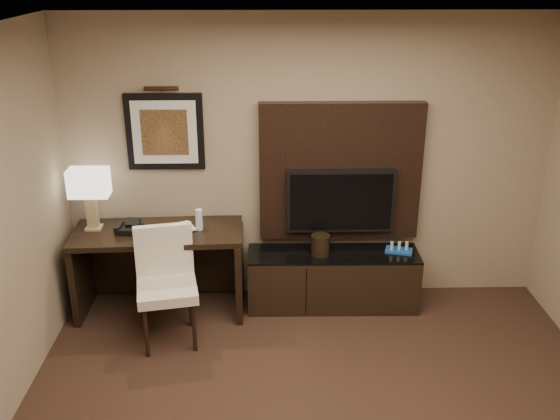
{
  "coord_description": "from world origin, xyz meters",
  "views": [
    {
      "loc": [
        -0.39,
        -3.03,
        3.1
      ],
      "look_at": [
        -0.27,
        1.8,
        1.15
      ],
      "focal_mm": 40.0,
      "sensor_mm": 36.0,
      "label": 1
    }
  ],
  "objects_px": {
    "desk_chair": "(167,288)",
    "desk_phone": "(129,226)",
    "water_bottle": "(199,220)",
    "desk": "(161,271)",
    "tv": "(340,201)",
    "ice_bucket": "(320,245)",
    "credenza": "(333,279)",
    "minibar_tray": "(399,247)",
    "table_lamp": "(91,198)"
  },
  "relations": [
    {
      "from": "desk_chair",
      "to": "desk_phone",
      "type": "relative_size",
      "value": 4.75
    },
    {
      "from": "desk_chair",
      "to": "water_bottle",
      "type": "xyz_separation_m",
      "value": [
        0.24,
        0.54,
        0.4
      ]
    },
    {
      "from": "desk",
      "to": "water_bottle",
      "type": "relative_size",
      "value": 7.91
    },
    {
      "from": "tv",
      "to": "ice_bucket",
      "type": "distance_m",
      "value": 0.45
    },
    {
      "from": "credenza",
      "to": "minibar_tray",
      "type": "xyz_separation_m",
      "value": [
        0.62,
        0.02,
        0.32
      ]
    },
    {
      "from": "credenza",
      "to": "desk_phone",
      "type": "relative_size",
      "value": 7.35
    },
    {
      "from": "desk_chair",
      "to": "water_bottle",
      "type": "distance_m",
      "value": 0.72
    },
    {
      "from": "credenza",
      "to": "desk_chair",
      "type": "relative_size",
      "value": 1.55
    },
    {
      "from": "water_bottle",
      "to": "ice_bucket",
      "type": "distance_m",
      "value": 1.14
    },
    {
      "from": "minibar_tray",
      "to": "ice_bucket",
      "type": "bearing_deg",
      "value": -176.62
    },
    {
      "from": "desk_chair",
      "to": "minibar_tray",
      "type": "height_order",
      "value": "desk_chair"
    },
    {
      "from": "desk_phone",
      "to": "ice_bucket",
      "type": "bearing_deg",
      "value": 5.59
    },
    {
      "from": "credenza",
      "to": "ice_bucket",
      "type": "height_order",
      "value": "ice_bucket"
    },
    {
      "from": "credenza",
      "to": "minibar_tray",
      "type": "bearing_deg",
      "value": 2.32
    },
    {
      "from": "desk_chair",
      "to": "water_bottle",
      "type": "bearing_deg",
      "value": 55.52
    },
    {
      "from": "table_lamp",
      "to": "water_bottle",
      "type": "height_order",
      "value": "table_lamp"
    },
    {
      "from": "tv",
      "to": "desk_chair",
      "type": "distance_m",
      "value": 1.77
    },
    {
      "from": "desk_phone",
      "to": "ice_bucket",
      "type": "distance_m",
      "value": 1.75
    },
    {
      "from": "desk",
      "to": "desk_phone",
      "type": "distance_m",
      "value": 0.53
    },
    {
      "from": "water_bottle",
      "to": "minibar_tray",
      "type": "relative_size",
      "value": 0.78
    },
    {
      "from": "table_lamp",
      "to": "desk_phone",
      "type": "height_order",
      "value": "table_lamp"
    },
    {
      "from": "desk_chair",
      "to": "ice_bucket",
      "type": "distance_m",
      "value": 1.46
    },
    {
      "from": "table_lamp",
      "to": "tv",
      "type": "bearing_deg",
      "value": 3.21
    },
    {
      "from": "desk",
      "to": "water_bottle",
      "type": "bearing_deg",
      "value": 0.14
    },
    {
      "from": "desk",
      "to": "table_lamp",
      "type": "relative_size",
      "value": 2.53
    },
    {
      "from": "water_bottle",
      "to": "desk_chair",
      "type": "bearing_deg",
      "value": -113.67
    },
    {
      "from": "desk_phone",
      "to": "tv",
      "type": "bearing_deg",
      "value": 10.42
    },
    {
      "from": "ice_bucket",
      "to": "desk_chair",
      "type": "bearing_deg",
      "value": -157.76
    },
    {
      "from": "desk_chair",
      "to": "table_lamp",
      "type": "distance_m",
      "value": 1.11
    },
    {
      "from": "desk_phone",
      "to": "ice_bucket",
      "type": "height_order",
      "value": "desk_phone"
    },
    {
      "from": "desk_chair",
      "to": "table_lamp",
      "type": "height_order",
      "value": "table_lamp"
    },
    {
      "from": "credenza",
      "to": "desk_chair",
      "type": "xyz_separation_m",
      "value": [
        -1.47,
        -0.58,
        0.24
      ]
    },
    {
      "from": "tv",
      "to": "credenza",
      "type": "bearing_deg",
      "value": -114.68
    },
    {
      "from": "desk_phone",
      "to": "minibar_tray",
      "type": "xyz_separation_m",
      "value": [
        2.47,
        0.08,
        -0.28
      ]
    },
    {
      "from": "minibar_tray",
      "to": "desk",
      "type": "bearing_deg",
      "value": -178.28
    },
    {
      "from": "water_bottle",
      "to": "credenza",
      "type": "bearing_deg",
      "value": 1.51
    },
    {
      "from": "credenza",
      "to": "ice_bucket",
      "type": "distance_m",
      "value": 0.39
    },
    {
      "from": "desk",
      "to": "credenza",
      "type": "bearing_deg",
      "value": -0.74
    },
    {
      "from": "credenza",
      "to": "minibar_tray",
      "type": "relative_size",
      "value": 6.48
    },
    {
      "from": "desk",
      "to": "credenza",
      "type": "relative_size",
      "value": 0.96
    },
    {
      "from": "ice_bucket",
      "to": "minibar_tray",
      "type": "bearing_deg",
      "value": 3.38
    },
    {
      "from": "desk_phone",
      "to": "minibar_tray",
      "type": "distance_m",
      "value": 2.49
    },
    {
      "from": "credenza",
      "to": "tv",
      "type": "bearing_deg",
      "value": 66.09
    },
    {
      "from": "credenza",
      "to": "water_bottle",
      "type": "bearing_deg",
      "value": -177.72
    },
    {
      "from": "desk",
      "to": "tv",
      "type": "bearing_deg",
      "value": 3.95
    },
    {
      "from": "table_lamp",
      "to": "desk_phone",
      "type": "distance_m",
      "value": 0.43
    },
    {
      "from": "desk",
      "to": "tv",
      "type": "xyz_separation_m",
      "value": [
        1.67,
        0.19,
        0.61
      ]
    },
    {
      "from": "desk",
      "to": "desk_phone",
      "type": "xyz_separation_m",
      "value": [
        -0.25,
        -0.02,
        0.46
      ]
    },
    {
      "from": "desk",
      "to": "credenza",
      "type": "xyz_separation_m",
      "value": [
        1.61,
        0.05,
        -0.13
      ]
    },
    {
      "from": "tv",
      "to": "ice_bucket",
      "type": "bearing_deg",
      "value": -138.99
    }
  ]
}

